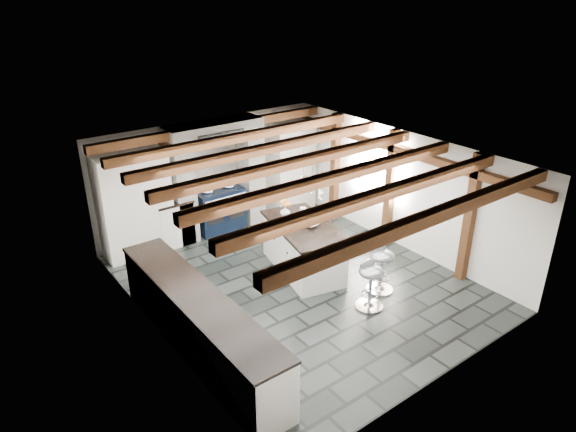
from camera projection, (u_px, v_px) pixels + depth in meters
ground at (297, 282)px, 8.94m from camera, size 6.00×6.00×0.00m
room_shell at (223, 209)px, 9.20m from camera, size 6.00×6.03×6.00m
range_cooker at (219, 209)px, 10.70m from camera, size 1.00×0.63×0.99m
kitchen_island at (303, 247)px, 9.16m from camera, size 1.33×1.98×1.20m
bar_stool_near at (381, 263)px, 8.52m from camera, size 0.51×0.51×0.84m
bar_stool_far at (371, 279)px, 8.07m from camera, size 0.47×0.47×0.83m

